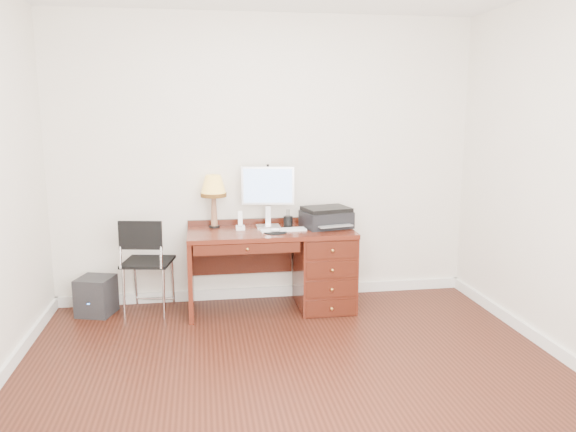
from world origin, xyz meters
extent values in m
plane|color=black|center=(0.00, 0.00, 0.00)|extent=(4.00, 4.00, 0.00)
plane|color=white|center=(0.00, 1.75, 1.35)|extent=(4.00, 0.00, 4.00)
cube|color=white|center=(0.00, 1.74, 0.05)|extent=(4.00, 0.03, 0.10)
cube|color=white|center=(1.99, 0.00, 0.05)|extent=(0.03, 3.50, 0.10)
cube|color=#521C11|center=(0.00, 1.40, 0.73)|extent=(1.50, 0.65, 0.04)
cube|color=#521C11|center=(0.50, 1.40, 0.35)|extent=(0.50, 0.61, 0.71)
cube|color=#521C11|center=(-0.73, 1.40, 0.35)|extent=(0.04, 0.61, 0.71)
cube|color=#41160D|center=(-0.24, 1.69, 0.46)|extent=(0.96, 0.03, 0.39)
cube|color=#41160D|center=(-0.24, 1.09, 0.66)|extent=(0.91, 0.03, 0.09)
sphere|color=#BF8C3F|center=(0.50, 1.06, 0.35)|extent=(0.03, 0.03, 0.03)
cube|color=silver|center=(-0.01, 1.53, 0.76)|extent=(0.24, 0.19, 0.01)
cube|color=silver|center=(-0.01, 1.58, 0.85)|extent=(0.05, 0.04, 0.18)
cube|color=silver|center=(-0.01, 1.56, 1.14)|extent=(0.49, 0.11, 0.35)
cube|color=#4C8CF2|center=(-0.01, 1.54, 1.14)|extent=(0.45, 0.07, 0.31)
cube|color=white|center=(0.11, 1.35, 0.76)|extent=(0.42, 0.16, 0.02)
cylinder|color=black|center=(0.03, 1.28, 0.75)|extent=(0.21, 0.21, 0.01)
ellipsoid|color=white|center=(0.03, 1.28, 0.77)|extent=(0.09, 0.06, 0.04)
cube|color=black|center=(0.53, 1.45, 0.83)|extent=(0.49, 0.41, 0.15)
cube|color=black|center=(0.53, 1.45, 0.92)|extent=(0.46, 0.39, 0.04)
cylinder|color=black|center=(-0.50, 1.59, 0.76)|extent=(0.10, 0.10, 0.02)
cone|color=#8E5D43|center=(-0.50, 1.59, 0.91)|extent=(0.06, 0.06, 0.29)
cone|color=gold|center=(-0.50, 1.59, 1.15)|extent=(0.23, 0.23, 0.18)
cylinder|color=#593814|center=(-0.50, 1.59, 1.06)|extent=(0.24, 0.24, 0.04)
cube|color=white|center=(-0.27, 1.45, 0.77)|extent=(0.08, 0.08, 0.04)
cube|color=white|center=(-0.27, 1.45, 0.85)|extent=(0.04, 0.06, 0.14)
cylinder|color=black|center=(0.17, 1.48, 0.80)|extent=(0.08, 0.08, 0.11)
cube|color=black|center=(-1.11, 1.50, 0.47)|extent=(0.49, 0.49, 0.03)
cube|color=black|center=(-1.11, 1.30, 0.76)|extent=(0.37, 0.09, 0.25)
cylinder|color=silver|center=(-1.29, 1.68, 0.23)|extent=(0.02, 0.02, 0.47)
cylinder|color=silver|center=(-0.93, 1.68, 0.23)|extent=(0.02, 0.02, 0.47)
cylinder|color=silver|center=(-1.29, 1.32, 0.23)|extent=(0.02, 0.02, 0.47)
cylinder|color=silver|center=(-0.93, 1.32, 0.23)|extent=(0.02, 0.02, 0.47)
cylinder|color=silver|center=(-1.29, 1.30, 0.68)|extent=(0.02, 0.02, 0.42)
cylinder|color=silver|center=(-0.93, 1.30, 0.68)|extent=(0.02, 0.02, 0.42)
cube|color=black|center=(-1.58, 1.50, 0.17)|extent=(0.37, 0.37, 0.34)
camera|label=1|loc=(-0.61, -3.55, 1.83)|focal=35.00mm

